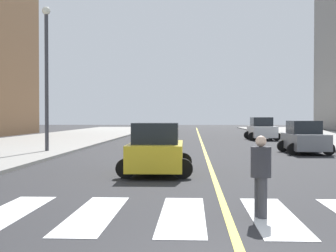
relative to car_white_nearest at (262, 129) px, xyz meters
name	(u,v)px	position (x,y,z in m)	size (l,w,h in m)	color
crosswalk_paint	(227,215)	(-5.23, -31.95, -0.90)	(13.50, 4.00, 0.01)	silver
lane_divider_paint	(200,138)	(-5.23, 4.05, -0.90)	(0.16, 80.00, 0.01)	yellow
car_white_nearest	(262,129)	(0.00, 0.00, 0.00)	(2.77, 4.37, 1.93)	silver
car_gray_second	(304,138)	(0.13, -15.23, -0.08)	(2.54, 4.00, 1.77)	slate
car_yellow_third	(156,150)	(-7.17, -25.03, -0.07)	(2.53, 4.02, 1.78)	gold
pedestrian_crossing	(261,173)	(-4.58, -32.13, -0.01)	(0.40, 0.40, 1.62)	#38383D
street_lamp	(47,66)	(-13.78, -15.99, 3.80)	(0.44, 0.44, 7.75)	#38383D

